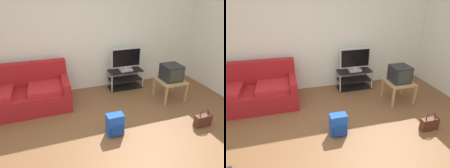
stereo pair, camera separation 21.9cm
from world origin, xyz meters
The scene contains 9 objects.
ground_plane centered at (0.00, 0.00, -0.01)m, with size 9.00×9.80×0.02m, color brown.
wall_back centered at (0.00, 2.45, 1.35)m, with size 9.00×0.10×2.70m, color silver.
couch centered at (-1.38, 1.87, 0.32)m, with size 1.90×0.90×0.89m.
tv_stand centered at (1.00, 2.12, 0.23)m, with size 0.85×0.39×0.47m.
flat_tv centered at (1.00, 2.10, 0.74)m, with size 0.75×0.22×0.56m.
side_table centered at (1.73, 1.26, 0.39)m, with size 0.57×0.57×0.46m.
crt_tv centered at (1.73, 1.27, 0.63)m, with size 0.39×0.40×0.35m.
backpack centered at (0.15, 0.47, 0.19)m, with size 0.28×0.25×0.39m.
handbag centered at (1.73, 0.17, 0.13)m, with size 0.32×0.11×0.35m.
Camera 2 is at (-0.56, -2.16, 2.22)m, focal length 31.58 mm.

